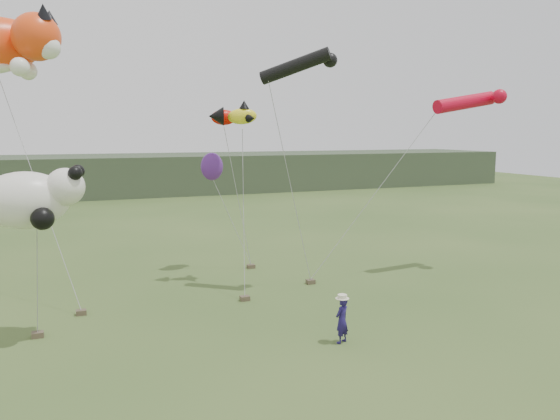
{
  "coord_description": "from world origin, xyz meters",
  "views": [
    {
      "loc": [
        -6.05,
        -15.03,
        6.46
      ],
      "look_at": [
        1.16,
        3.0,
        3.68
      ],
      "focal_mm": 35.0,
      "sensor_mm": 36.0,
      "label": 1
    }
  ],
  "objects": [
    {
      "name": "ground",
      "position": [
        0.0,
        0.0,
        0.0
      ],
      "size": [
        120.0,
        120.0,
        0.0
      ],
      "primitive_type": "plane",
      "color": "#385123",
      "rests_on": "ground"
    },
    {
      "name": "festival_attendant",
      "position": [
        1.71,
        -0.78,
        0.72
      ],
      "size": [
        0.63,
        0.55,
        1.45
      ],
      "primitive_type": "imported",
      "rotation": [
        0.0,
        0.0,
        3.62
      ],
      "color": "#1F1655",
      "rests_on": "ground"
    },
    {
      "name": "tube_kites",
      "position": [
        8.06,
        5.12,
        8.32
      ],
      "size": [
        11.58,
        2.16,
        2.48
      ],
      "color": "black",
      "rests_on": "ground"
    },
    {
      "name": "sandbag_anchors",
      "position": [
        -1.35,
        5.44,
        0.09
      ],
      "size": [
        11.0,
        6.18,
        0.18
      ],
      "color": "brown",
      "rests_on": "ground"
    },
    {
      "name": "panda_kite",
      "position": [
        -6.96,
        3.02,
        4.45
      ],
      "size": [
        3.07,
        1.99,
        1.91
      ],
      "color": "white",
      "rests_on": "ground"
    },
    {
      "name": "fish_kite",
      "position": [
        0.73,
        7.28,
        7.14
      ],
      "size": [
        2.14,
        1.41,
        1.06
      ],
      "color": "yellow",
      "rests_on": "ground"
    },
    {
      "name": "headland",
      "position": [
        -3.11,
        44.69,
        1.92
      ],
      "size": [
        90.0,
        13.0,
        4.0
      ],
      "color": "#2D3D28",
      "rests_on": "ground"
    },
    {
      "name": "misc_kites",
      "position": [
        0.64,
        9.67,
        5.67
      ],
      "size": [
        1.54,
        1.4,
        3.26
      ],
      "color": "red",
      "rests_on": "ground"
    }
  ]
}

